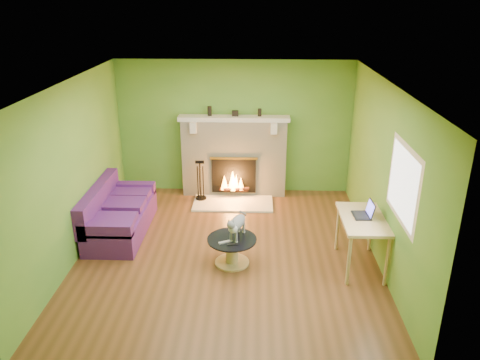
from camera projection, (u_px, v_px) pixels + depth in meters
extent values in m
plane|color=#583519|center=(227.00, 253.00, 7.23)|extent=(5.00, 5.00, 0.00)
plane|color=white|center=(225.00, 84.00, 6.26)|extent=(5.00, 5.00, 0.00)
plane|color=#4B862B|center=(234.00, 128.00, 9.06)|extent=(5.00, 0.00, 5.00)
plane|color=#4B862B|center=(210.00, 269.00, 4.43)|extent=(5.00, 0.00, 5.00)
plane|color=#4B862B|center=(73.00, 172.00, 6.82)|extent=(0.00, 5.00, 5.00)
plane|color=#4B862B|center=(384.00, 176.00, 6.67)|extent=(0.00, 5.00, 5.00)
plane|color=silver|center=(403.00, 184.00, 5.74)|extent=(0.00, 1.20, 1.20)
plane|color=white|center=(403.00, 184.00, 5.74)|extent=(0.00, 1.06, 1.06)
cube|color=beige|center=(234.00, 158.00, 9.11)|extent=(2.00, 0.35, 1.50)
cube|color=black|center=(234.00, 176.00, 9.05)|extent=(0.85, 0.03, 0.68)
cube|color=gold|center=(234.00, 158.00, 8.91)|extent=(0.91, 0.02, 0.04)
cylinder|color=black|center=(234.00, 190.00, 9.12)|extent=(0.55, 0.07, 0.07)
cube|color=beige|center=(234.00, 118.00, 8.78)|extent=(2.10, 0.28, 0.08)
cube|color=beige|center=(193.00, 128.00, 8.69)|extent=(0.12, 0.10, 0.20)
cube|color=beige|center=(274.00, 129.00, 8.64)|extent=(0.12, 0.10, 0.20)
cube|color=beige|center=(233.00, 203.00, 8.89)|extent=(1.50, 0.75, 0.03)
cube|color=beige|center=(234.00, 118.00, 8.78)|extent=(2.10, 0.28, 0.08)
cube|color=#501A64|center=(122.00, 221.00, 7.78)|extent=(0.81, 1.80, 0.41)
cube|color=#501A64|center=(98.00, 201.00, 7.67)|extent=(0.18, 1.80, 0.51)
cube|color=#501A64|center=(105.00, 230.00, 6.94)|extent=(0.81, 0.18, 0.20)
cube|color=#501A64|center=(132.00, 188.00, 8.44)|extent=(0.81, 0.18, 0.20)
cube|color=#501A64|center=(114.00, 221.00, 7.22)|extent=(0.65, 0.48, 0.11)
cube|color=#501A64|center=(124.00, 205.00, 7.77)|extent=(0.65, 0.48, 0.11)
cube|color=#501A64|center=(132.00, 192.00, 8.24)|extent=(0.65, 0.48, 0.11)
cylinder|color=tan|center=(232.00, 262.00, 6.95)|extent=(0.51, 0.51, 0.03)
cylinder|color=tan|center=(232.00, 251.00, 6.87)|extent=(0.18, 0.18, 0.35)
cylinder|color=black|center=(232.00, 239.00, 6.80)|extent=(0.73, 0.73, 0.02)
cube|color=tan|center=(363.00, 219.00, 6.59)|extent=(0.62, 1.07, 0.04)
cylinder|color=tan|center=(349.00, 261.00, 6.30)|extent=(0.05, 0.05, 0.75)
cylinder|color=tan|center=(387.00, 262.00, 6.29)|extent=(0.05, 0.05, 0.75)
cylinder|color=tan|center=(338.00, 228.00, 7.19)|extent=(0.05, 0.05, 0.75)
cylinder|color=tan|center=(371.00, 228.00, 7.17)|extent=(0.05, 0.05, 0.75)
cube|color=#9A9A9D|center=(224.00, 242.00, 6.69)|extent=(0.17, 0.11, 0.02)
cube|color=black|center=(233.00, 244.00, 6.63)|extent=(0.16, 0.07, 0.02)
cylinder|color=black|center=(210.00, 111.00, 8.78)|extent=(0.08, 0.08, 0.18)
cylinder|color=black|center=(260.00, 112.00, 8.76)|extent=(0.07, 0.07, 0.14)
cube|color=black|center=(235.00, 113.00, 8.78)|extent=(0.12, 0.08, 0.10)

